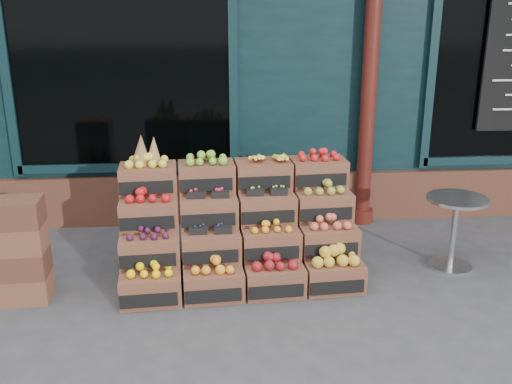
{
  "coord_description": "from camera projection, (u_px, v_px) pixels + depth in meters",
  "views": [
    {
      "loc": [
        -0.59,
        -4.4,
        2.52
      ],
      "look_at": [
        -0.2,
        0.7,
        0.85
      ],
      "focal_mm": 40.0,
      "sensor_mm": 36.0,
      "label": 1
    }
  ],
  "objects": [
    {
      "name": "shopkeeper",
      "position": [
        130.0,
        137.0,
        7.06
      ],
      "size": [
        0.71,
        0.47,
        1.95
      ],
      "primitive_type": "imported",
      "rotation": [
        0.0,
        0.0,
        3.14
      ],
      "color": "#1D6530",
      "rests_on": "ground"
    },
    {
      "name": "spare_crates",
      "position": [
        18.0,
        251.0,
        5.0
      ],
      "size": [
        0.49,
        0.35,
        0.95
      ],
      "rotation": [
        0.0,
        0.0,
        0.05
      ],
      "color": "brown",
      "rests_on": "ground"
    },
    {
      "name": "shop_facade",
      "position": [
        248.0,
        14.0,
        9.1
      ],
      "size": [
        12.0,
        6.24,
        4.8
      ],
      "color": "black",
      "rests_on": "ground"
    },
    {
      "name": "bistro_table",
      "position": [
        454.0,
        224.0,
        5.64
      ],
      "size": [
        0.59,
        0.59,
        0.75
      ],
      "rotation": [
        0.0,
        0.0,
        0.43
      ],
      "color": "silver",
      "rests_on": "ground"
    },
    {
      "name": "crate_display",
      "position": [
        238.0,
        233.0,
        5.52
      ],
      "size": [
        2.28,
        1.22,
        1.39
      ],
      "rotation": [
        0.0,
        0.0,
        0.07
      ],
      "color": "brown",
      "rests_on": "ground"
    },
    {
      "name": "ground",
      "position": [
        285.0,
        308.0,
        4.99
      ],
      "size": [
        60.0,
        60.0,
        0.0
      ],
      "primitive_type": "plane",
      "color": "#3C3C3F",
      "rests_on": "ground"
    }
  ]
}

